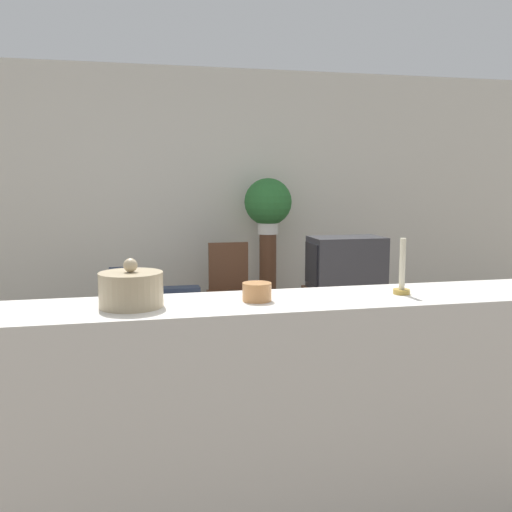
# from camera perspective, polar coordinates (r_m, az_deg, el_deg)

# --- Properties ---
(ground_plane) EXTENTS (14.00, 14.00, 0.00)m
(ground_plane) POSITION_cam_1_polar(r_m,az_deg,el_deg) (3.21, -1.43, -20.38)
(ground_plane) COLOR #756656
(wall_back) EXTENTS (9.00, 0.06, 2.70)m
(wall_back) POSITION_cam_1_polar(r_m,az_deg,el_deg) (6.24, -7.72, 6.06)
(wall_back) COLOR silver
(wall_back) RESTS_ON ground_plane
(couch) EXTENTS (0.80, 1.70, 0.73)m
(couch) POSITION_cam_1_polar(r_m,az_deg,el_deg) (4.55, -10.00, -8.35)
(couch) COLOR #384256
(couch) RESTS_ON ground_plane
(tv_stand) EXTENTS (0.72, 0.47, 0.52)m
(tv_stand) POSITION_cam_1_polar(r_m,az_deg,el_deg) (5.38, 8.92, -5.92)
(tv_stand) COLOR brown
(tv_stand) RESTS_ON ground_plane
(television) EXTENTS (0.67, 0.40, 0.48)m
(television) POSITION_cam_1_polar(r_m,az_deg,el_deg) (5.29, 8.97, -0.66)
(television) COLOR #333338
(television) RESTS_ON tv_stand
(wooden_chair) EXTENTS (0.44, 0.44, 0.90)m
(wooden_chair) POSITION_cam_1_polar(r_m,az_deg,el_deg) (5.58, -2.55, -2.97)
(wooden_chair) COLOR brown
(wooden_chair) RESTS_ON ground_plane
(plant_stand) EXTENTS (0.18, 0.18, 0.95)m
(plant_stand) POSITION_cam_1_polar(r_m,az_deg,el_deg) (6.07, 1.19, -2.24)
(plant_stand) COLOR brown
(plant_stand) RESTS_ON ground_plane
(potted_plant) EXTENTS (0.50, 0.50, 0.59)m
(potted_plant) POSITION_cam_1_polar(r_m,az_deg,el_deg) (5.99, 1.21, 5.31)
(potted_plant) COLOR white
(potted_plant) RESTS_ON plant_stand
(foreground_counter) EXTENTS (2.78, 0.44, 1.04)m
(foreground_counter) POSITION_cam_1_polar(r_m,az_deg,el_deg) (2.41, 1.72, -16.57)
(foreground_counter) COLOR silver
(foreground_counter) RESTS_ON ground_plane
(decorative_bowl) EXTENTS (0.24, 0.24, 0.18)m
(decorative_bowl) POSITION_cam_1_polar(r_m,az_deg,el_deg) (2.17, -12.38, -3.25)
(decorative_bowl) COLOR tan
(decorative_bowl) RESTS_ON foreground_counter
(candle_jar) EXTENTS (0.11, 0.11, 0.07)m
(candle_jar) POSITION_cam_1_polar(r_m,az_deg,el_deg) (2.23, 0.09, -3.60)
(candle_jar) COLOR #C6844C
(candle_jar) RESTS_ON foreground_counter
(candlestick) EXTENTS (0.07, 0.07, 0.23)m
(candlestick) POSITION_cam_1_polar(r_m,az_deg,el_deg) (2.43, 14.39, -1.97)
(candlestick) COLOR #B7933D
(candlestick) RESTS_ON foreground_counter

